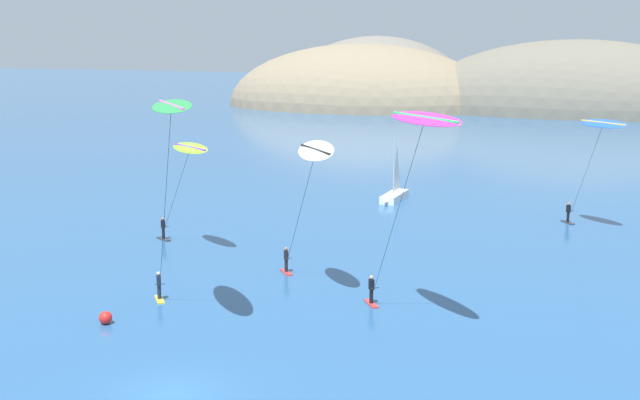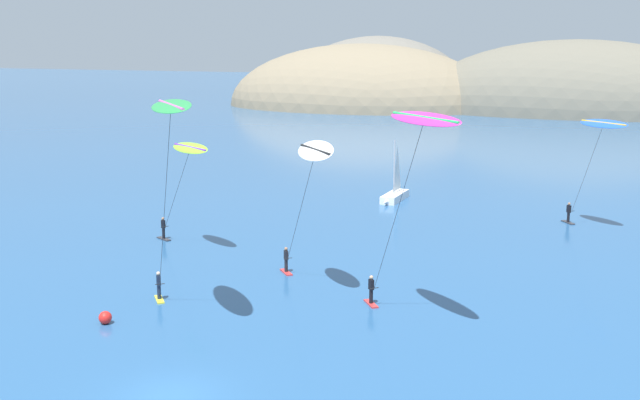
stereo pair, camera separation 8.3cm
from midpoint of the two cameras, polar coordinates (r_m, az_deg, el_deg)
name	(u,v)px [view 2 (the right image)]	position (r m, az deg, el deg)	size (l,w,h in m)	color
ground_plane	(171,396)	(35.53, -10.51, -13.53)	(600.00, 600.00, 0.00)	#285689
headland_island	(477,108)	(178.54, 11.09, 6.43)	(130.97, 53.42, 31.01)	slate
sailboat_near	(394,194)	(74.89, 5.30, 0.41)	(1.52, 5.90, 5.70)	white
kitesurfer_lime	(187,157)	(56.74, -9.40, 3.01)	(6.92, 4.58, 7.81)	#2D2D33
kitesurfer_green	(170,120)	(40.59, -10.57, 5.65)	(6.89, 7.32, 11.95)	yellow
kitesurfer_white	(313,161)	(46.07, -0.48, 2.78)	(6.17, 6.50, 9.19)	red
kitesurfer_magenta	(419,135)	(40.04, 7.14, 4.64)	(6.87, 6.60, 11.37)	red
kitesurfer_blue	(600,133)	(65.87, 19.33, 4.54)	(5.05, 4.61, 8.80)	#2D2D33
marker_buoy	(105,318)	(44.39, -14.97, -8.08)	(0.70, 0.70, 0.70)	red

